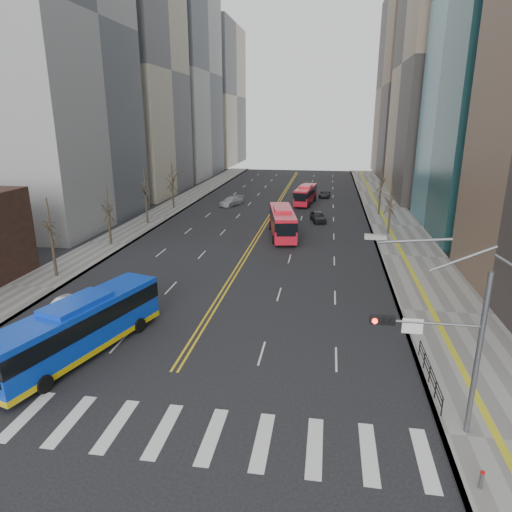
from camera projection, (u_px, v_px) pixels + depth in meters
ground at (140, 428)px, 21.65m from camera, size 220.00×220.00×0.00m
sidewalk_right at (395, 225)px, 61.49m from camera, size 7.00×130.00×0.15m
sidewalk_left at (155, 217)px, 66.58m from camera, size 5.00×130.00×0.15m
crosswalk at (140, 428)px, 21.64m from camera, size 26.70×4.00×0.01m
centerline at (275, 208)px, 73.58m from camera, size 0.55×100.00×0.01m
office_towers at (286, 58)px, 79.29m from camera, size 83.00×134.00×58.00m
signal_mast at (446, 338)px, 20.05m from camera, size 5.37×0.37×9.39m
pedestrian_railing at (430, 371)px, 24.93m from camera, size 0.06×6.06×1.02m
bollards at (509, 460)px, 18.89m from camera, size 2.87×3.17×0.78m
street_trees at (195, 198)px, 53.91m from camera, size 35.20×47.20×7.60m
blue_bus at (79, 327)px, 27.85m from camera, size 5.90×12.59×3.58m
red_bus_near at (282, 220)px, 55.79m from camera, size 4.54×11.43×3.54m
red_bus_far at (306, 193)px, 76.56m from camera, size 3.45×10.05×3.16m
car_white at (65, 308)px, 33.33m from camera, size 2.22×4.57×1.44m
car_dark_mid at (318, 216)px, 63.91m from camera, size 2.67×4.62×1.48m
car_silver at (231, 201)px, 75.37m from camera, size 3.96×5.47×1.47m
car_dark_far at (324, 194)px, 83.12m from camera, size 2.13×4.19×1.13m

